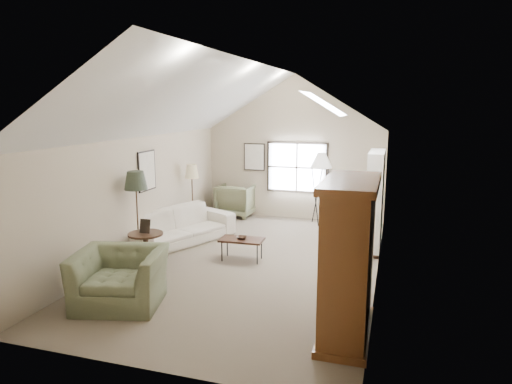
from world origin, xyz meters
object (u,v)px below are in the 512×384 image
(sofa, at_px, (178,226))
(coffee_table, at_px, (242,249))
(side_table, at_px, (146,250))
(armchair_far, at_px, (236,200))
(side_chair, at_px, (362,208))
(armoire, at_px, (348,260))
(armchair_near, at_px, (120,278))

(sofa, relative_size, coffee_table, 3.08)
(coffee_table, bearing_deg, side_table, -151.69)
(armchair_far, bearing_deg, side_chair, -178.73)
(armoire, bearing_deg, sofa, 142.61)
(sofa, height_order, armchair_far, armchair_far)
(side_chair, bearing_deg, armoire, -76.82)
(coffee_table, distance_m, side_table, 1.93)
(armchair_near, distance_m, armchair_far, 6.17)
(side_table, bearing_deg, side_chair, 49.34)
(armoire, relative_size, side_chair, 2.36)
(armoire, distance_m, armchair_near, 3.64)
(coffee_table, bearing_deg, armchair_far, 111.23)
(armchair_far, xyz_separation_m, side_table, (-0.30, -4.49, -0.12))
(sofa, relative_size, armchair_far, 2.70)
(sofa, distance_m, side_chair, 4.90)
(armoire, xyz_separation_m, sofa, (-4.20, 3.21, -0.70))
(armchair_near, bearing_deg, coffee_table, 51.39)
(armchair_far, relative_size, side_chair, 1.09)
(side_chair, bearing_deg, sofa, -132.89)
(side_table, bearing_deg, armchair_near, -72.92)
(side_chair, bearing_deg, armchair_far, -169.05)
(armoire, height_order, sofa, armoire)
(armchair_near, relative_size, side_chair, 1.46)
(sofa, distance_m, armchair_far, 2.92)
(armchair_far, bearing_deg, sofa, 83.31)
(armchair_near, distance_m, coffee_table, 2.85)
(coffee_table, xyz_separation_m, side_chair, (2.16, 3.58, 0.24))
(armchair_far, distance_m, coffee_table, 3.85)
(sofa, distance_m, side_table, 1.60)
(coffee_table, height_order, side_table, side_table)
(armoire, relative_size, sofa, 0.80)
(sofa, xyz_separation_m, armchair_far, (0.40, 2.89, 0.06))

